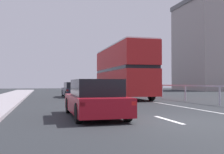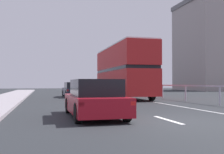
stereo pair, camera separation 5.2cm
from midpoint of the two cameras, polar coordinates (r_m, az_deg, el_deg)
ground_plane at (r=9.33m, az=12.32°, el=-9.30°), size 75.78×120.00×0.10m
lane_paint_markings at (r=18.25m, az=4.67°, el=-5.24°), size 3.16×46.00×0.01m
bridge_side_railing at (r=19.88m, az=15.37°, el=-2.24°), size 0.10×42.00×1.12m
double_decker_bus_red at (r=22.78m, az=2.43°, el=1.36°), size 2.62×10.13×4.33m
hatchback_car_near at (r=10.04m, az=-3.62°, el=-4.67°), size 1.83×4.40×1.39m
sedan_car_ahead at (r=24.61m, az=-7.91°, el=-2.71°), size 1.93×4.58×1.34m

